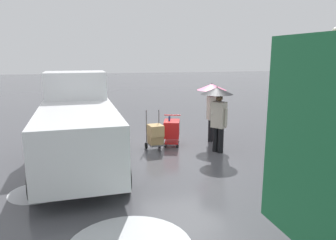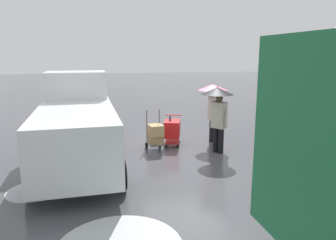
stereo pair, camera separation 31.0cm
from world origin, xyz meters
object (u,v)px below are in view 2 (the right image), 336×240
object	(u,v)px
cargo_van_parked_right	(77,126)
pedestrian_black_side	(214,99)
hand_dolly_boxes	(156,135)
street_lamp	(333,83)
shopping_cart_vendor	(172,129)
pedestrian_pink_side	(218,104)

from	to	relation	value
cargo_van_parked_right	pedestrian_black_side	bearing A→B (deg)	-159.18
hand_dolly_boxes	street_lamp	xyz separation A→B (m)	(-4.46, 2.56, 1.84)
shopping_cart_vendor	street_lamp	xyz separation A→B (m)	(-3.79, 2.99, 1.80)
shopping_cart_vendor	pedestrian_black_side	size ratio (longest dim) A/B	0.49
hand_dolly_boxes	pedestrian_pink_side	size ratio (longest dim) A/B	0.61
hand_dolly_boxes	street_lamp	bearing A→B (deg)	150.16
cargo_van_parked_right	shopping_cart_vendor	xyz separation A→B (m)	(-3.08, -1.59, -0.61)
cargo_van_parked_right	shopping_cart_vendor	bearing A→B (deg)	-152.65
cargo_van_parked_right	hand_dolly_boxes	world-z (taller)	cargo_van_parked_right
pedestrian_pink_side	pedestrian_black_side	xyz separation A→B (m)	(-0.31, -1.24, -0.01)
hand_dolly_boxes	pedestrian_black_side	bearing A→B (deg)	-164.76
hand_dolly_boxes	pedestrian_black_side	world-z (taller)	pedestrian_black_side
shopping_cart_vendor	pedestrian_black_side	xyz separation A→B (m)	(-1.55, -0.17, 1.00)
pedestrian_pink_side	hand_dolly_boxes	bearing A→B (deg)	-18.56
hand_dolly_boxes	pedestrian_pink_side	xyz separation A→B (m)	(-1.91, 0.64, 1.05)
shopping_cart_vendor	pedestrian_black_side	distance (m)	1.85
street_lamp	cargo_van_parked_right	bearing A→B (deg)	-11.54
pedestrian_pink_side	street_lamp	bearing A→B (deg)	143.08
pedestrian_black_side	hand_dolly_boxes	bearing A→B (deg)	15.24
hand_dolly_boxes	pedestrian_black_side	size ratio (longest dim) A/B	0.61
shopping_cart_vendor	pedestrian_pink_side	distance (m)	1.93
shopping_cart_vendor	cargo_van_parked_right	bearing A→B (deg)	27.35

